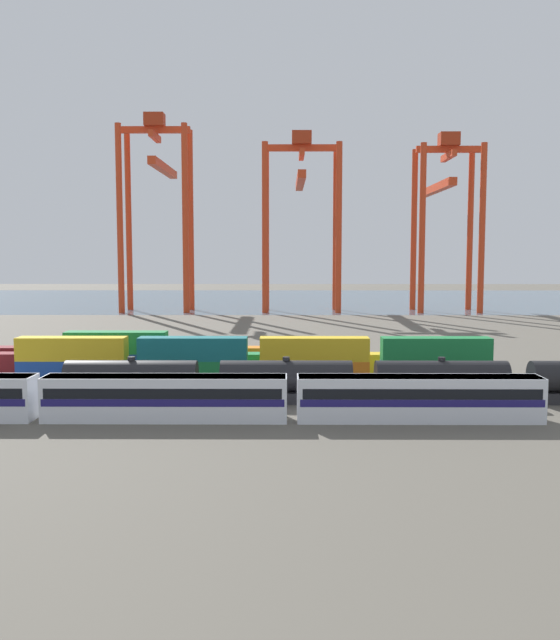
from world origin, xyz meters
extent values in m
plane|color=#5B564C|center=(0.00, 40.00, 0.00)|extent=(420.00, 420.00, 0.00)
cube|color=#475B6B|center=(0.00, 138.28, 0.00)|extent=(400.00, 110.00, 0.01)
cube|color=silver|center=(-2.80, -20.04, 1.95)|extent=(21.14, 3.10, 3.90)
cube|color=navy|center=(-2.80, -20.04, 1.85)|extent=(20.71, 3.14, 0.64)
cube|color=black|center=(-2.80, -20.04, 2.63)|extent=(20.29, 3.13, 0.90)
cube|color=slate|center=(-2.80, -20.04, 3.72)|extent=(20.92, 2.85, 0.36)
cube|color=silver|center=(19.23, -20.04, 1.95)|extent=(21.14, 3.10, 3.90)
cube|color=navy|center=(19.23, -20.04, 1.85)|extent=(20.71, 3.14, 0.64)
cube|color=black|center=(19.23, -20.04, 2.63)|extent=(20.29, 3.13, 0.90)
cube|color=slate|center=(19.23, -20.04, 3.72)|extent=(20.92, 2.85, 0.36)
cube|color=#232326|center=(-7.38, -12.68, 0.55)|extent=(12.78, 2.50, 1.10)
cylinder|color=black|center=(-7.38, -12.68, 2.61)|extent=(12.78, 3.02, 3.02)
cylinder|color=black|center=(-7.38, -12.68, 4.30)|extent=(0.70, 0.70, 0.36)
cube|color=#232326|center=(7.71, -12.68, 0.55)|extent=(12.78, 2.50, 1.10)
cylinder|color=black|center=(7.71, -12.68, 2.61)|extent=(12.78, 3.02, 3.02)
cylinder|color=black|center=(7.71, -12.68, 4.30)|extent=(0.70, 0.70, 0.36)
cube|color=#232326|center=(22.80, -12.68, 0.55)|extent=(12.78, 2.50, 1.10)
cylinder|color=black|center=(22.80, -12.68, 2.61)|extent=(12.78, 3.02, 3.02)
cylinder|color=black|center=(22.80, -12.68, 4.30)|extent=(0.70, 0.70, 0.36)
cube|color=#1C4299|center=(-16.21, -2.77, 1.30)|extent=(12.10, 2.44, 2.60)
cube|color=gold|center=(-16.21, -2.77, 3.90)|extent=(12.10, 2.44, 2.60)
cube|color=#197538|center=(-2.67, -2.77, 1.30)|extent=(12.10, 2.44, 2.60)
cube|color=#146066|center=(-2.67, -2.77, 3.90)|extent=(12.10, 2.44, 2.60)
cube|color=orange|center=(10.86, -2.77, 1.30)|extent=(12.10, 2.44, 2.60)
cube|color=gold|center=(10.86, -2.77, 3.90)|extent=(12.10, 2.44, 2.60)
cube|color=#146066|center=(24.40, -2.77, 1.30)|extent=(12.10, 2.44, 2.60)
cube|color=#197538|center=(24.40, -2.77, 3.90)|extent=(12.10, 2.44, 2.60)
cube|color=maroon|center=(-25.97, 2.75, 1.30)|extent=(6.04, 2.44, 2.60)
cube|color=#1C4299|center=(-12.60, 2.75, 1.30)|extent=(12.10, 2.44, 2.60)
cube|color=#197538|center=(-12.60, 2.75, 3.90)|extent=(12.10, 2.44, 2.60)
cube|color=#197538|center=(0.76, 2.75, 1.30)|extent=(12.10, 2.44, 2.60)
cube|color=gold|center=(14.13, 2.75, 1.30)|extent=(12.10, 2.44, 2.60)
cube|color=maroon|center=(-24.70, 8.28, 1.30)|extent=(12.10, 2.44, 2.60)
cube|color=silver|center=(-10.94, 8.28, 1.30)|extent=(12.10, 2.44, 2.60)
cube|color=orange|center=(2.83, 8.28, 1.30)|extent=(12.10, 2.44, 2.60)
cylinder|color=red|center=(-32.56, 89.99, 22.81)|extent=(1.50, 1.50, 45.63)
cylinder|color=red|center=(-16.63, 89.99, 22.81)|extent=(1.50, 1.50, 45.63)
cylinder|color=red|center=(-32.56, 99.49, 22.81)|extent=(1.50, 1.50, 45.63)
cylinder|color=red|center=(-16.63, 99.49, 22.81)|extent=(1.50, 1.50, 45.63)
cube|color=red|center=(-24.60, 94.74, 44.83)|extent=(17.53, 1.20, 1.60)
cube|color=red|center=(-24.60, 94.74, 43.23)|extent=(1.20, 11.10, 1.60)
cube|color=red|center=(-24.60, 106.47, 36.91)|extent=(2.00, 33.52, 2.00)
cube|color=#9F2C14|center=(-24.60, 94.74, 47.23)|extent=(4.80, 4.00, 3.20)
cylinder|color=red|center=(2.72, 89.87, 20.61)|extent=(1.50, 1.50, 41.21)
cylinder|color=red|center=(20.58, 89.87, 20.61)|extent=(1.50, 1.50, 41.21)
cylinder|color=red|center=(2.72, 99.61, 20.61)|extent=(1.50, 1.50, 41.21)
cylinder|color=red|center=(20.58, 99.61, 20.61)|extent=(1.50, 1.50, 41.21)
cube|color=red|center=(11.65, 94.74, 40.41)|extent=(19.46, 1.20, 1.60)
cube|color=red|center=(11.65, 94.74, 38.81)|extent=(1.20, 11.33, 1.60)
cube|color=red|center=(11.65, 107.20, 33.59)|extent=(2.00, 35.60, 2.00)
cube|color=#9F2C14|center=(11.65, 94.74, 42.81)|extent=(4.80, 4.00, 3.20)
cylinder|color=red|center=(40.67, 89.31, 20.41)|extent=(1.50, 1.50, 40.83)
cylinder|color=red|center=(55.11, 89.31, 20.41)|extent=(1.50, 1.50, 40.83)
cylinder|color=red|center=(40.67, 100.17, 20.41)|extent=(1.50, 1.50, 40.83)
cylinder|color=red|center=(55.11, 100.17, 20.41)|extent=(1.50, 1.50, 40.83)
cube|color=red|center=(47.89, 94.74, 40.03)|extent=(16.04, 1.20, 1.60)
cube|color=red|center=(47.89, 94.74, 38.43)|extent=(1.20, 12.46, 1.60)
cube|color=red|center=(47.89, 107.32, 31.77)|extent=(2.00, 35.94, 2.00)
cube|color=#9F2C14|center=(47.89, 94.74, 42.43)|extent=(4.80, 4.00, 3.20)
camera|label=1|loc=(7.61, -79.25, 14.49)|focal=38.90mm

